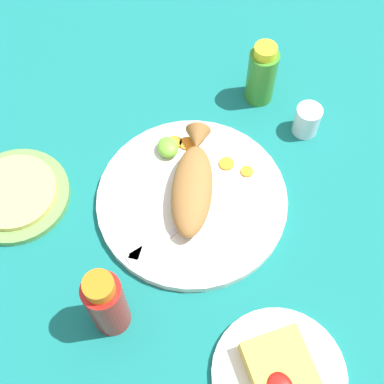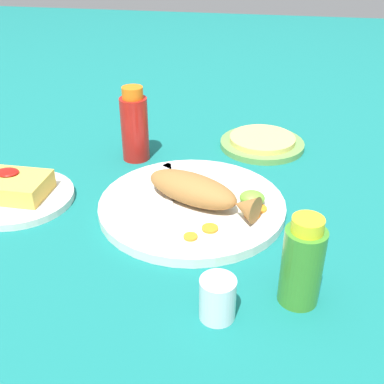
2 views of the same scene
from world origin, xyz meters
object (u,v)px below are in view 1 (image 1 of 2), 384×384
(side_plate_fries, at_px, (279,375))
(tortilla_plate, at_px, (16,195))
(fork_far, at_px, (147,219))
(fried_fish, at_px, (193,184))
(salt_cup, at_px, (307,121))
(fork_near, at_px, (167,237))
(hot_sauce_bottle_red, at_px, (106,303))
(hot_sauce_bottle_green, at_px, (262,74))
(main_plate, at_px, (192,200))

(side_plate_fries, distance_m, tortilla_plate, 0.55)
(tortilla_plate, bearing_deg, fork_far, 58.71)
(fried_fish, bearing_deg, salt_cup, 129.28)
(fried_fish, bearing_deg, fork_near, -20.89)
(fork_far, xyz_separation_m, salt_cup, (-0.10, 0.35, 0.01))
(fork_near, distance_m, side_plate_fries, 0.29)
(salt_cup, bearing_deg, hot_sauce_bottle_red, -61.72)
(salt_cup, relative_size, tortilla_plate, 0.32)
(side_plate_fries, bearing_deg, salt_cup, 150.55)
(fork_far, bearing_deg, hot_sauce_bottle_red, -1.58)
(fried_fish, distance_m, tortilla_plate, 0.33)
(fork_far, height_order, hot_sauce_bottle_red, hot_sauce_bottle_red)
(fried_fish, relative_size, side_plate_fries, 1.09)
(side_plate_fries, relative_size, tortilla_plate, 1.06)
(hot_sauce_bottle_green, relative_size, tortilla_plate, 0.70)
(fork_far, bearing_deg, side_plate_fries, 53.59)
(hot_sauce_bottle_green, bearing_deg, salt_cup, 26.14)
(hot_sauce_bottle_red, height_order, side_plate_fries, hot_sauce_bottle_red)
(side_plate_fries, bearing_deg, fork_far, -159.62)
(fork_near, xyz_separation_m, tortilla_plate, (-0.17, -0.24, -0.01))
(main_plate, relative_size, hot_sauce_bottle_red, 2.09)
(fork_near, relative_size, side_plate_fries, 0.87)
(side_plate_fries, bearing_deg, main_plate, -175.16)
(fork_near, bearing_deg, side_plate_fries, 93.84)
(fork_far, bearing_deg, main_plate, 132.93)
(fork_far, relative_size, tortilla_plate, 0.83)
(hot_sauce_bottle_red, relative_size, hot_sauce_bottle_green, 1.19)
(fork_far, relative_size, salt_cup, 2.58)
(fried_fish, relative_size, fork_far, 1.40)
(salt_cup, bearing_deg, fork_far, -74.49)
(fork_near, bearing_deg, salt_cup, -171.81)
(fork_far, distance_m, hot_sauce_bottle_green, 0.37)
(salt_cup, xyz_separation_m, side_plate_fries, (0.41, -0.23, -0.02))
(fork_near, height_order, side_plate_fries, fork_near)
(fork_near, bearing_deg, tortilla_plate, -51.58)
(fork_far, bearing_deg, fork_near, 61.11)
(fork_far, height_order, hot_sauce_bottle_green, hot_sauce_bottle_green)
(salt_cup, distance_m, side_plate_fries, 0.48)
(hot_sauce_bottle_green, bearing_deg, fork_near, -47.59)
(main_plate, bearing_deg, hot_sauce_bottle_red, -49.79)
(fork_near, bearing_deg, fried_fish, -150.06)
(main_plate, distance_m, fork_far, 0.09)
(main_plate, bearing_deg, fork_far, -80.27)
(main_plate, height_order, fried_fish, fried_fish)
(fried_fish, bearing_deg, hot_sauce_bottle_green, 155.32)
(fried_fish, bearing_deg, fork_far, -50.10)
(main_plate, xyz_separation_m, hot_sauce_bottle_green, (-0.19, 0.21, 0.06))
(main_plate, xyz_separation_m, hot_sauce_bottle_red, (0.16, -0.19, 0.07))
(main_plate, xyz_separation_m, fork_far, (0.02, -0.09, 0.01))
(hot_sauce_bottle_red, xyz_separation_m, salt_cup, (-0.24, 0.45, -0.05))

